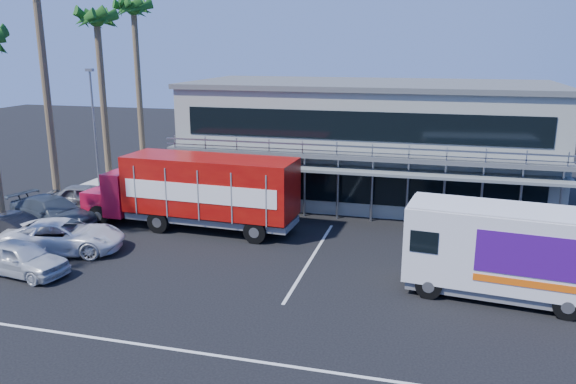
% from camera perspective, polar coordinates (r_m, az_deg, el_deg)
% --- Properties ---
extents(ground, '(120.00, 120.00, 0.00)m').
position_cam_1_polar(ground, '(23.81, -3.93, -8.79)').
color(ground, black).
rests_on(ground, ground).
extents(building, '(22.40, 12.00, 7.30)m').
position_cam_1_polar(building, '(36.30, 8.15, 5.26)').
color(building, gray).
rests_on(building, ground).
extents(curb_strip, '(3.00, 32.00, 0.16)m').
position_cam_1_polar(curb_strip, '(35.91, -23.95, -1.81)').
color(curb_strip, '#A5A399').
rests_on(curb_strip, ground).
extents(palm_e, '(2.80, 2.80, 12.25)m').
position_cam_1_polar(palm_e, '(40.16, -18.81, 15.45)').
color(palm_e, brown).
rests_on(palm_e, ground).
extents(palm_f, '(2.80, 2.80, 13.25)m').
position_cam_1_polar(palm_f, '(45.10, -15.37, 16.66)').
color(palm_f, brown).
rests_on(palm_f, ground).
extents(light_pole_far, '(0.50, 0.25, 8.09)m').
position_cam_1_polar(light_pole_far, '(38.51, -19.08, 6.42)').
color(light_pole_far, gray).
rests_on(light_pole_far, ground).
extents(red_truck, '(11.78, 3.31, 3.93)m').
position_cam_1_polar(red_truck, '(29.80, -9.28, 0.26)').
color(red_truck, '#A90D27').
rests_on(red_truck, ground).
extents(white_van, '(7.58, 3.31, 3.59)m').
position_cam_1_polar(white_van, '(22.94, 21.20, -5.59)').
color(white_van, silver).
rests_on(white_van, ground).
extents(parked_car_a, '(4.50, 2.36, 1.46)m').
position_cam_1_polar(parked_car_a, '(26.49, -25.43, -6.08)').
color(parked_car_a, silver).
rests_on(parked_car_a, ground).
extents(parked_car_b, '(4.40, 1.54, 1.45)m').
position_cam_1_polar(parked_car_b, '(30.66, -25.93, -3.44)').
color(parked_car_b, black).
rests_on(parked_car_b, ground).
extents(parked_car_c, '(6.06, 3.93, 1.55)m').
position_cam_1_polar(parked_car_c, '(28.51, -21.86, -4.18)').
color(parked_car_c, silver).
rests_on(parked_car_c, ground).
extents(parked_car_d, '(5.96, 3.77, 1.61)m').
position_cam_1_polar(parked_car_d, '(32.70, -22.80, -1.90)').
color(parked_car_d, '#343C45').
rests_on(parked_car_d, ground).
extents(parked_car_e, '(4.94, 2.85, 1.58)m').
position_cam_1_polar(parked_car_e, '(35.18, -19.68, -0.52)').
color(parked_car_e, slate).
rests_on(parked_car_e, ground).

